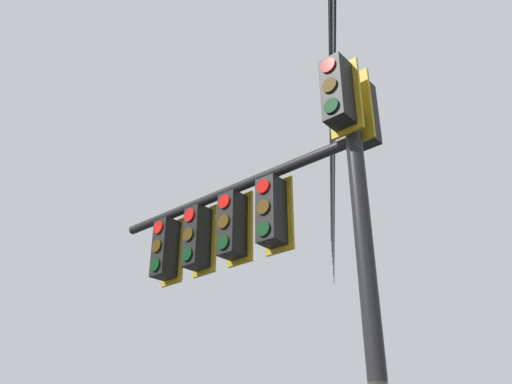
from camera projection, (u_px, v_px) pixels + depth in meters
The scene contains 1 object.
signal_mast_assembly at pixel (276, 222), 6.87m from camera, with size 3.20×3.74×6.34m.
Camera 1 is at (5.43, -0.96, 1.77)m, focal length 37.84 mm.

